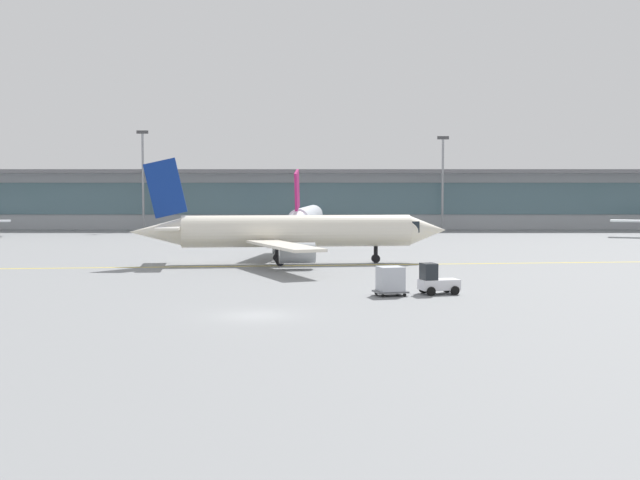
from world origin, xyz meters
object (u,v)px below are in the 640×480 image
at_px(apron_light_mast_2, 442,179).
at_px(apron_light_mast_1, 143,176).
at_px(cargo_dolly_lead, 390,280).
at_px(baggage_tug, 436,281).
at_px(gate_airplane_1, 306,218).
at_px(taxiing_regional_jet, 293,232).

bearing_deg(apron_light_mast_2, apron_light_mast_1, -179.69).
distance_m(cargo_dolly_lead, apron_light_mast_2, 79.72).
relative_size(cargo_dolly_lead, apron_light_mast_2, 0.16).
relative_size(baggage_tug, cargo_dolly_lead, 1.18).
height_order(gate_airplane_1, taxiing_regional_jet, taxiing_regional_jet).
distance_m(taxiing_regional_jet, apron_light_mast_1, 60.80).
bearing_deg(gate_airplane_1, taxiing_regional_jet, -175.93).
distance_m(gate_airplane_1, taxiing_regional_jet, 37.64).
bearing_deg(cargo_dolly_lead, taxiing_regional_jet, 93.30).
bearing_deg(taxiing_regional_jet, gate_airplane_1, 82.58).
height_order(cargo_dolly_lead, apron_light_mast_1, apron_light_mast_1).
height_order(baggage_tug, apron_light_mast_1, apron_light_mast_1).
bearing_deg(cargo_dolly_lead, apron_light_mast_1, 98.31).
bearing_deg(baggage_tug, taxiing_regional_jet, 100.93).
height_order(gate_airplane_1, baggage_tug, gate_airplane_1).
xyz_separation_m(baggage_tug, apron_light_mast_2, (11.39, 77.28, 7.16)).
bearing_deg(apron_light_mast_1, taxiing_regional_jet, -65.50).
height_order(cargo_dolly_lead, apron_light_mast_2, apron_light_mast_2).
distance_m(taxiing_regional_jet, baggage_tug, 24.32).
xyz_separation_m(baggage_tug, apron_light_mast_1, (-35.41, 77.03, 7.60)).
distance_m(apron_light_mast_1, apron_light_mast_2, 46.80).
xyz_separation_m(gate_airplane_1, cargo_dolly_lead, (6.55, -60.37, -1.69)).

